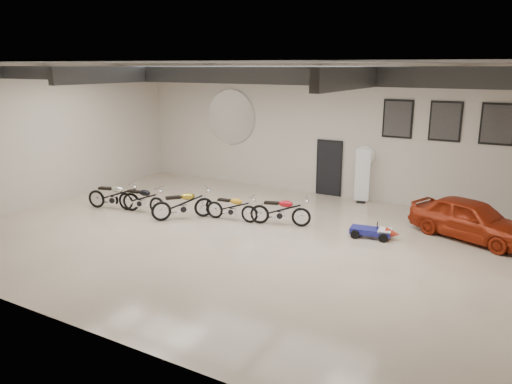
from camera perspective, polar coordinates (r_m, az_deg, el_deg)
The scene contains 19 objects.
floor at distance 14.86m, azimuth -2.35°, elevation -5.11°, with size 16.00×12.00×0.01m, color beige.
ceiling at distance 14.01m, azimuth -2.56°, elevation 14.56°, with size 16.00×12.00×0.01m, color slate.
back_wall at distance 19.48m, azimuth 7.20°, elevation 7.03°, with size 16.00×0.02×5.00m, color beige.
left_wall at distance 19.69m, azimuth -22.55°, elevation 6.13°, with size 0.02×12.00×5.00m, color beige.
ceiling_beams at distance 14.01m, azimuth -2.55°, elevation 13.53°, with size 15.80×11.80×0.32m, color #575B5F, non-canonical shape.
door at distance 19.49m, azimuth 8.36°, elevation 2.66°, with size 0.92×0.08×2.10m, color black.
logo_plaque at distance 21.29m, azimuth -2.87°, elevation 8.55°, with size 2.30×0.06×1.16m, color silver, non-canonical shape.
poster_left at distance 18.41m, azimuth 15.90°, elevation 8.06°, with size 1.05×0.08×1.35m, color black, non-canonical shape.
poster_mid at distance 18.08m, azimuth 20.83°, elevation 7.56°, with size 1.05×0.08×1.35m, color black, non-canonical shape.
poster_right at distance 17.88m, azimuth 25.90°, elevation 7.00°, with size 1.05×0.08×1.35m, color black, non-canonical shape.
oil_sign at distance 18.90m, azimuth 12.37°, elevation 4.13°, with size 0.72×0.10×0.72m, color white, non-canonical shape.
banner_stand at distance 18.59m, azimuth 12.04°, elevation 1.70°, with size 0.53×0.21×1.95m, color white, non-canonical shape.
motorcycle_silver at distance 18.16m, azimuth -15.99°, elevation -0.34°, with size 1.98×0.61×1.03m, color silver, non-canonical shape.
motorcycle_black at distance 17.55m, azimuth -13.01°, elevation -0.71°, with size 1.91×0.59×0.99m, color silver, non-canonical shape.
motorcycle_gold at distance 16.54m, azimuth -8.39°, elevation -1.31°, with size 2.02×0.63×1.05m, color silver, non-canonical shape.
motorcycle_yellow at distance 16.23m, azimuth -2.77°, elevation -1.70°, with size 1.78×0.55×0.93m, color silver, non-canonical shape.
motorcycle_red at distance 15.75m, azimuth 2.80°, elevation -2.07°, with size 1.91×0.59×0.99m, color silver, non-canonical shape.
go_kart at distance 15.05m, azimuth 13.45°, elevation -4.19°, with size 1.45×0.65×0.52m, color navy, non-canonical shape.
vintage_car at distance 15.78m, azimuth 23.34°, elevation -2.85°, with size 3.52×1.42×1.20m, color maroon.
Camera 1 is at (7.59, -11.77, 4.95)m, focal length 35.00 mm.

